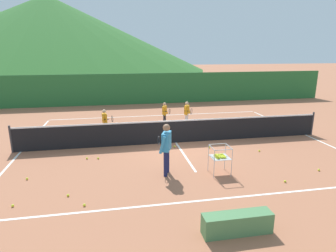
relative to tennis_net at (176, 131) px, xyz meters
The scene contains 26 objects.
ground_plane 0.50m from the tennis_net, ahead, with size 120.00×120.00×0.00m, color #A86647.
line_baseline_near 4.81m from the tennis_net, 90.00° to the right, with size 12.14×0.08×0.01m, color white.
line_baseline_far 5.18m from the tennis_net, 90.00° to the left, with size 12.14×0.08×0.01m, color white.
line_sideline_west 6.09m from the tennis_net, behind, with size 0.08×9.94×0.01m, color white.
line_sideline_east 6.09m from the tennis_net, ahead, with size 0.08×9.94×0.01m, color white.
line_service_center 0.50m from the tennis_net, ahead, with size 0.08×6.10×0.01m, color white.
tennis_net is the anchor object (origin of this frame).
instructor 3.18m from the tennis_net, 107.68° to the right, with size 0.47×0.82×1.62m.
student_0 3.33m from the tennis_net, 151.05° to the left, with size 0.50×0.53×1.20m.
student_1 2.83m from the tennis_net, 89.40° to the left, with size 0.41×0.67×1.20m.
student_2 2.83m from the tennis_net, 66.48° to the left, with size 0.41×0.69×1.25m.
ball_cart 3.35m from the tennis_net, 78.25° to the right, with size 0.58×0.58×0.90m.
tennis_ball_0 5.46m from the tennis_net, 134.02° to the right, with size 0.07×0.07×0.07m, color yellow.
tennis_ball_1 3.42m from the tennis_net, 157.21° to the right, with size 0.07×0.07×0.07m, color yellow.
tennis_ball_2 4.87m from the tennis_net, 60.64° to the right, with size 0.07×0.07×0.07m, color yellow.
tennis_ball_3 0.75m from the tennis_net, 107.61° to the right, with size 0.07×0.07×0.07m, color yellow.
tennis_ball_4 5.80m from the tennis_net, 152.86° to the right, with size 0.07×0.07×0.07m, color yellow.
tennis_ball_6 1.55m from the tennis_net, 38.33° to the right, with size 0.07×0.07×0.07m, color yellow.
tennis_ball_7 5.61m from the tennis_net, 126.31° to the right, with size 0.07×0.07×0.07m, color yellow.
tennis_ball_8 6.60m from the tennis_net, 140.26° to the right, with size 0.07×0.07×0.07m, color yellow.
tennis_ball_9 3.38m from the tennis_net, 29.65° to the right, with size 0.07×0.07×0.07m, color yellow.
tennis_ball_10 3.75m from the tennis_net, 160.55° to the right, with size 0.07×0.07×0.07m, color yellow.
tennis_ball_11 5.40m from the tennis_net, 43.18° to the right, with size 0.07×0.07×0.07m, color yellow.
windscreen_fence 9.07m from the tennis_net, 90.00° to the left, with size 26.70×0.08×2.16m, color #286B33.
courtside_bench 6.22m from the tennis_net, 90.13° to the right, with size 1.50×0.36×0.46m, color #4C7F4C.
hill_2 49.72m from the tennis_net, 106.12° to the left, with size 56.96×56.96×13.27m, color #2D6628.
Camera 1 is at (-2.44, -11.17, 3.80)m, focal length 30.66 mm.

